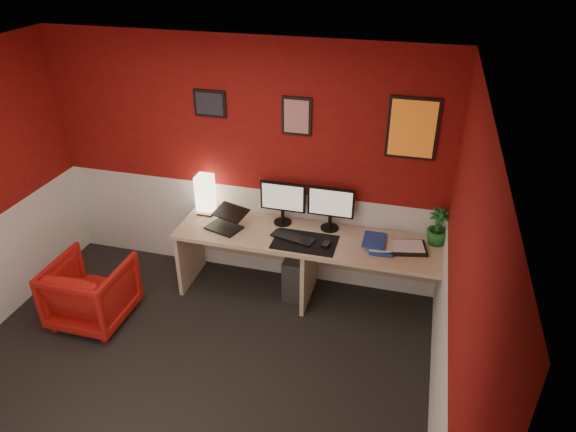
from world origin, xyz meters
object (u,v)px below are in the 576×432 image
Objects in this scene: monitor_left at (283,197)px; desk at (309,269)px; potted_plant at (438,227)px; armchair at (91,291)px; shoji_lamp at (205,195)px; laptop at (223,219)px; monitor_right at (331,202)px; pc_tower at (297,272)px; zen_tray at (407,248)px.

desk is at bearing -31.88° from monitor_left.
monitor_left is at bearing 179.98° from potted_plant.
potted_plant is 0.51× the size of armchair.
potted_plant is 3.29m from armchair.
desk is at bearing -9.71° from shoji_lamp.
potted_plant is at bearing 9.72° from desk.
desk is 0.97m from laptop.
desk is at bearing -126.44° from monitor_right.
pc_tower is at bearing -175.59° from potted_plant.
potted_plant is (1.01, -0.01, -0.11)m from monitor_right.
armchair is at bearing -127.69° from shoji_lamp.
monitor_left reaches higher than potted_plant.
desk is 7.43× the size of zen_tray.
pc_tower is at bearing 30.62° from laptop.
monitor_right is at bearing 166.56° from zen_tray.
armchair is at bearing -163.31° from zen_tray.
potted_plant is at bearing 25.35° from laptop.
monitor_left is (-0.32, 0.20, 0.66)m from desk.
shoji_lamp reaches higher than potted_plant.
zen_tray is (1.23, -0.17, -0.28)m from monitor_left.
potted_plant is (1.48, -0.00, -0.11)m from monitor_left.
monitor_right is 1.66× the size of zen_tray.
shoji_lamp is 1.14× the size of zen_tray.
armchair reaches higher than pc_tower.
monitor_left is at bearing -179.05° from monitor_right.
monitor_left is at bearing 172.02° from zen_tray.
pc_tower is (-0.15, 0.10, -0.14)m from desk.
desk is 1.28m from shoji_lamp.
desk is 3.73× the size of armchair.
laptop is 0.57× the size of monitor_right.
shoji_lamp is 0.57× the size of armchair.
monitor_left reaches higher than armchair.
potted_plant reaches higher than laptop.
laptop is (0.29, -0.25, -0.09)m from shoji_lamp.
potted_plant is (0.26, 0.17, 0.16)m from zen_tray.
shoji_lamp reaches higher than laptop.
monitor_left reaches higher than pc_tower.
shoji_lamp is at bearing -179.38° from monitor_right.
potted_plant is at bearing -0.48° from monitor_right.
pc_tower is (-0.30, -0.11, -0.80)m from monitor_right.
desk is at bearing -178.26° from zen_tray.
monitor_right reaches higher than pc_tower.
armchair is at bearing -152.63° from pc_tower.
zen_tray reaches higher than pc_tower.
desk is 0.98m from zen_tray.
laptop is 2.03m from potted_plant.
laptop is at bearing -167.51° from pc_tower.
desk is 1.30m from potted_plant.
zen_tray is at bearing -7.98° from monitor_left.
desk is at bearing -156.61° from armchair.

